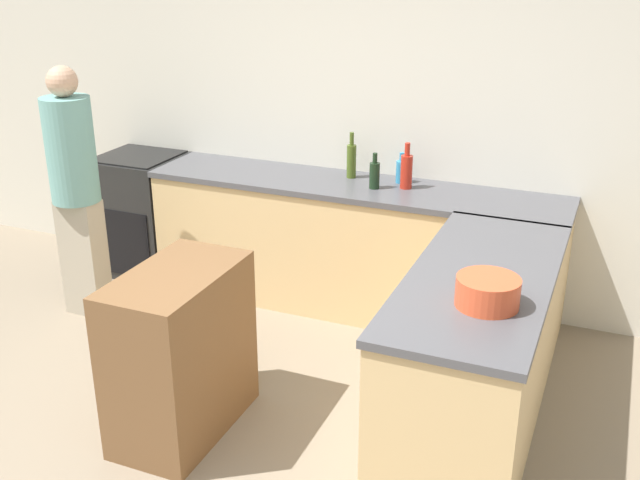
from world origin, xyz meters
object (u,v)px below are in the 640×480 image
object	(u,v)px
olive_oil_bottle	(351,160)
hot_sauce_bottle	(406,170)
person_by_range	(75,184)
dish_soap_bottle	(401,171)
island_table	(181,353)
range_oven	(142,213)
wine_bottle_dark	(375,174)
mixing_bowl	(488,292)

from	to	relation	value
olive_oil_bottle	hot_sauce_bottle	size ratio (longest dim) A/B	1.04
hot_sauce_bottle	person_by_range	world-z (taller)	person_by_range
dish_soap_bottle	person_by_range	size ratio (longest dim) A/B	0.12
olive_oil_bottle	person_by_range	bearing A→B (deg)	-150.23
island_table	person_by_range	bearing A→B (deg)	146.41
island_table	dish_soap_bottle	bearing A→B (deg)	71.78
range_oven	hot_sauce_bottle	xyz separation A→B (m)	(2.11, 0.05, 0.58)
wine_bottle_dark	person_by_range	distance (m)	2.00
wine_bottle_dark	range_oven	bearing A→B (deg)	178.85
island_table	mixing_bowl	size ratio (longest dim) A/B	3.14
wine_bottle_dark	dish_soap_bottle	size ratio (longest dim) A/B	1.15
mixing_bowl	dish_soap_bottle	size ratio (longest dim) A/B	1.38
dish_soap_bottle	olive_oil_bottle	distance (m)	0.36
island_table	olive_oil_bottle	bearing A→B (deg)	82.06
olive_oil_bottle	hot_sauce_bottle	xyz separation A→B (m)	(0.42, -0.09, -0.00)
mixing_bowl	olive_oil_bottle	bearing A→B (deg)	127.92
range_oven	person_by_range	size ratio (longest dim) A/B	0.54
range_oven	wine_bottle_dark	size ratio (longest dim) A/B	3.87
hot_sauce_bottle	person_by_range	bearing A→B (deg)	-157.60
olive_oil_bottle	person_by_range	world-z (taller)	person_by_range
wine_bottle_dark	olive_oil_bottle	xyz separation A→B (m)	(-0.23, 0.17, 0.03)
range_oven	wine_bottle_dark	bearing A→B (deg)	-1.15
island_table	olive_oil_bottle	xyz separation A→B (m)	(0.26, 1.83, 0.59)
mixing_bowl	person_by_range	xyz separation A→B (m)	(-2.88, 0.69, -0.05)
wine_bottle_dark	person_by_range	world-z (taller)	person_by_range
person_by_range	wine_bottle_dark	bearing A→B (deg)	22.24
range_oven	island_table	size ratio (longest dim) A/B	1.03
range_oven	island_table	world-z (taller)	range_oven
dish_soap_bottle	person_by_range	xyz separation A→B (m)	(-1.97, -0.95, -0.06)
mixing_bowl	dish_soap_bottle	distance (m)	1.86
range_oven	wine_bottle_dark	distance (m)	2.00
range_oven	wine_bottle_dark	world-z (taller)	wine_bottle_dark
olive_oil_bottle	person_by_range	size ratio (longest dim) A/B	0.19
island_table	hot_sauce_bottle	size ratio (longest dim) A/B	2.95
range_oven	person_by_range	distance (m)	0.93
wine_bottle_dark	mixing_bowl	bearing A→B (deg)	-54.49
range_oven	person_by_range	xyz separation A→B (m)	(0.07, -0.79, 0.48)
mixing_bowl	hot_sauce_bottle	size ratio (longest dim) A/B	0.94
mixing_bowl	dish_soap_bottle	xyz separation A→B (m)	(-0.90, 1.63, 0.02)
island_table	person_by_range	size ratio (longest dim) A/B	0.53
wine_bottle_dark	hot_sauce_bottle	size ratio (longest dim) A/B	0.78
wine_bottle_dark	person_by_range	xyz separation A→B (m)	(-1.85, -0.76, -0.07)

